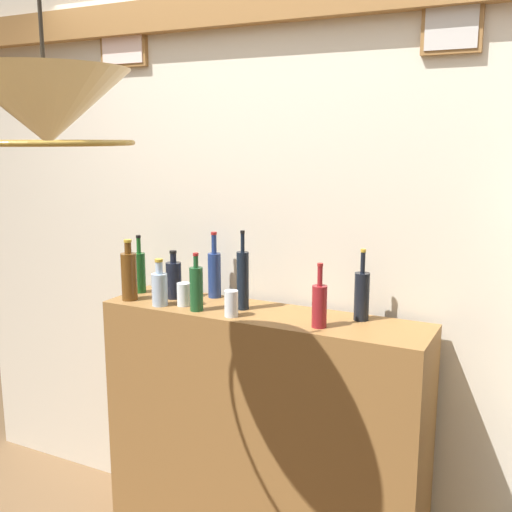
{
  "coord_description": "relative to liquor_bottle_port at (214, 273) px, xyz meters",
  "views": [
    {
      "loc": [
        1.09,
        -1.35,
        1.86
      ],
      "look_at": [
        0.0,
        0.8,
        1.38
      ],
      "focal_mm": 42.68,
      "sensor_mm": 36.0,
      "label": 1
    }
  ],
  "objects": [
    {
      "name": "liquor_bottle_vermouth",
      "position": [
        0.21,
        -0.12,
        0.02
      ],
      "size": [
        0.05,
        0.05,
        0.34
      ],
      "color": "black",
      "rests_on": "bar_shelf_unit"
    },
    {
      "name": "bar_shelf_unit",
      "position": [
        0.3,
        -0.13,
        -0.68
      ],
      "size": [
        1.42,
        0.34,
        1.13
      ],
      "primitive_type": "cube",
      "color": "olive",
      "rests_on": "ground"
    },
    {
      "name": "liquor_bottle_whiskey",
      "position": [
        -0.16,
        -0.1,
        -0.02
      ],
      "size": [
        0.07,
        0.07,
        0.22
      ],
      "color": "black",
      "rests_on": "bar_shelf_unit"
    },
    {
      "name": "liquor_bottle_vodka",
      "position": [
        -0.14,
        -0.23,
        -0.03
      ],
      "size": [
        0.07,
        0.07,
        0.21
      ],
      "color": "#A4BBD4",
      "rests_on": "bar_shelf_unit"
    },
    {
      "name": "liquor_bottle_rum",
      "position": [
        -0.32,
        -0.21,
        0.0
      ],
      "size": [
        0.07,
        0.07,
        0.28
      ],
      "color": "brown",
      "rests_on": "bar_shelf_unit"
    },
    {
      "name": "liquor_bottle_scotch",
      "position": [
        0.71,
        -0.04,
        -0.01
      ],
      "size": [
        0.06,
        0.06,
        0.29
      ],
      "color": "black",
      "rests_on": "bar_shelf_unit"
    },
    {
      "name": "liquor_bottle_sherry",
      "position": [
        0.59,
        -0.2,
        -0.02
      ],
      "size": [
        0.06,
        0.06,
        0.25
      ],
      "color": "maroon",
      "rests_on": "bar_shelf_unit"
    },
    {
      "name": "glass_tumbler_rocks",
      "position": [
        -0.05,
        -0.18,
        -0.06
      ],
      "size": [
        0.06,
        0.06,
        0.1
      ],
      "color": "silver",
      "rests_on": "bar_shelf_unit"
    },
    {
      "name": "liquor_bottle_port",
      "position": [
        0.0,
        0.0,
        0.0
      ],
      "size": [
        0.06,
        0.06,
        0.3
      ],
      "color": "navy",
      "rests_on": "bar_shelf_unit"
    },
    {
      "name": "pendant_lamp",
      "position": [
        0.01,
        -0.97,
        0.69
      ],
      "size": [
        0.51,
        0.51,
        0.64
      ],
      "color": "beige"
    },
    {
      "name": "liquor_bottle_tequila",
      "position": [
        -0.36,
        -0.08,
        -0.01
      ],
      "size": [
        0.06,
        0.06,
        0.27
      ],
      "color": "#1A5520",
      "rests_on": "bar_shelf_unit"
    },
    {
      "name": "panelled_rear_partition",
      "position": [
        0.3,
        0.12,
        0.13
      ],
      "size": [
        3.74,
        0.15,
        2.61
      ],
      "color": "beige",
      "rests_on": "ground"
    },
    {
      "name": "glass_tumbler_highball",
      "position": [
        0.22,
        -0.23,
        -0.06
      ],
      "size": [
        0.06,
        0.06,
        0.11
      ],
      "color": "silver",
      "rests_on": "bar_shelf_unit"
    },
    {
      "name": "liquor_bottle_bourbon",
      "position": [
        0.04,
        -0.22,
        -0.01
      ],
      "size": [
        0.06,
        0.06,
        0.25
      ],
      "color": "#1A4C25",
      "rests_on": "bar_shelf_unit"
    }
  ]
}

